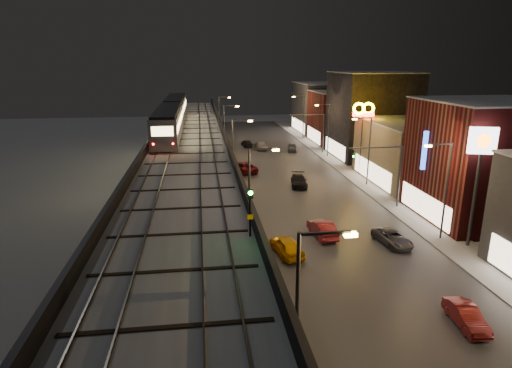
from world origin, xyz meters
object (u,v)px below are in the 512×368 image
car_onc_dark (392,238)px  sign_citgo (481,157)px  car_mid_silver (245,167)px  car_onc_silver (466,317)px  car_near_white (322,229)px  car_onc_white (299,181)px  car_onc_red (292,148)px  subway_train (172,114)px  car_mid_dark (260,146)px  car_far_white (247,143)px  car_taxi (287,247)px  rail_signal (250,204)px

car_onc_dark → sign_citgo: 9.96m
car_mid_silver → sign_citgo: bearing=106.2°
car_onc_silver → car_near_white: bearing=112.9°
car_onc_white → car_onc_dark: bearing=-68.9°
car_onc_white → sign_citgo: bearing=-53.7°
car_mid_silver → car_onc_red: (10.24, 14.22, -0.07)m
sign_citgo → car_mid_silver: bearing=120.2°
subway_train → car_mid_dark: size_ratio=7.56×
car_far_white → car_onc_red: (7.76, -5.37, 0.01)m
car_onc_white → car_onc_red: car_onc_white is taller
car_mid_dark → car_onc_silver: 56.77m
car_near_white → sign_citgo: (12.16, -3.84, 7.33)m
car_onc_silver → car_mid_silver: bearing=108.0°
subway_train → car_mid_silver: 12.94m
car_mid_dark → sign_citgo: 47.76m
car_onc_silver → sign_citgo: sign_citgo is taller
subway_train → car_onc_silver: (19.73, -42.02, -7.78)m
subway_train → car_taxi: (10.79, -30.63, -7.65)m
car_near_white → sign_citgo: sign_citgo is taller
subway_train → car_far_white: size_ratio=9.09×
car_taxi → car_onc_red: size_ratio=1.11×
car_taxi → car_mid_dark: 45.37m
car_onc_white → subway_train: bearing=156.9°
car_onc_red → car_far_white: bearing=157.5°
car_taxi → car_onc_white: (5.72, 20.16, -0.06)m
car_mid_dark → car_far_white: 3.62m
car_far_white → subway_train: bearing=46.8°
rail_signal → car_mid_dark: size_ratio=0.55×
rail_signal → car_taxi: rail_signal is taller
car_near_white → car_onc_silver: 15.59m
subway_train → car_taxi: 33.37m
subway_train → rail_signal: (6.40, -41.84, 0.10)m
car_near_white → car_mid_dark: 41.77m
car_onc_silver → car_onc_dark: (0.80, 12.21, -0.02)m
car_taxi → car_onc_red: 43.75m
car_far_white → car_onc_red: 9.44m
car_taxi → car_far_white: car_taxi is taller
rail_signal → car_mid_silver: rail_signal is taller
car_taxi → subway_train: bearing=-81.6°
car_taxi → car_onc_white: size_ratio=0.92×
subway_train → car_onc_red: bearing=30.5°
rail_signal → car_near_white: 18.58m
car_near_white → car_onc_red: size_ratio=1.13×
car_taxi → car_mid_dark: bearing=-106.2°
rail_signal → car_onc_silver: (13.33, -0.18, -7.89)m
car_onc_dark → car_onc_red: car_onc_red is taller
car_near_white → car_mid_dark: bearing=-94.8°
car_mid_silver → sign_citgo: 34.20m
car_near_white → car_onc_red: 39.65m
car_near_white → car_far_white: bearing=-92.0°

